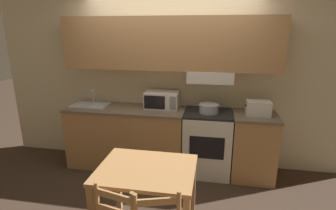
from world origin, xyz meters
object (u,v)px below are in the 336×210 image
Objects in this scene: microwave at (162,100)px; toaster at (258,108)px; sink_basin at (90,105)px; dining_table at (147,179)px; stove_range at (207,143)px; cooking_pot at (209,108)px.

microwave is 1.49× the size of toaster.
sink_basin is (-1.10, -0.10, -0.11)m from microwave.
microwave is 1.52m from dining_table.
stove_range is at bearing 179.16° from toaster.
cooking_pot is at bearing -87.39° from stove_range.
toaster is at bearing -0.20° from sink_basin.
stove_range is at bearing 92.61° from cooking_pot.
stove_range is 1.48m from dining_table.
cooking_pot is at bearing -0.69° from sink_basin.
stove_range is at bearing 68.12° from dining_table.
toaster reaches higher than dining_table.
cooking_pot is 0.70m from microwave.
stove_range is 1.74× the size of sink_basin.
stove_range reaches higher than dining_table.
sink_basin reaches higher than cooking_pot.
microwave reaches higher than toaster.
sink_basin is (-1.78, 0.02, -0.05)m from cooking_pot.
microwave is 1.35m from toaster.
sink_basin reaches higher than toaster.
dining_table is (0.14, -1.46, -0.41)m from microwave.
sink_basin is at bearing 179.80° from toaster.
sink_basin is 0.57× the size of dining_table.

